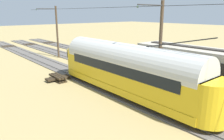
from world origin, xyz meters
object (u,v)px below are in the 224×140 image
object	(u,v)px
catenary_pole_foreground	(57,31)
flatcar_adjacent	(191,69)
switch_stand	(97,48)
boxcar_far_siding	(218,74)
spare_tie_stack	(58,78)
vintage_streetcar	(126,68)
catenary_pole_mid_near	(160,46)

from	to	relation	value
catenary_pole_foreground	flatcar_adjacent	bearing A→B (deg)	107.90
flatcar_adjacent	switch_stand	bearing A→B (deg)	-93.89
flatcar_adjacent	catenary_pole_foreground	xyz separation A→B (m)	(6.07, -18.80, 3.15)
catenary_pole_foreground	boxcar_far_siding	bearing A→B (deg)	93.97
spare_tie_stack	boxcar_far_siding	bearing A→B (deg)	118.91
vintage_streetcar	catenary_pole_foreground	world-z (taller)	catenary_pole_foreground
catenary_pole_foreground	switch_stand	xyz separation A→B (m)	(-7.34, 0.16, -3.30)
switch_stand	spare_tie_stack	size ratio (longest dim) A/B	0.51
flatcar_adjacent	catenary_pole_mid_near	size ratio (longest dim) A/B	1.49
flatcar_adjacent	boxcar_far_siding	world-z (taller)	boxcar_far_siding
catenary_pole_mid_near	boxcar_far_siding	bearing A→B (deg)	110.56
vintage_streetcar	spare_tie_stack	size ratio (longest dim) A/B	6.96
flatcar_adjacent	spare_tie_stack	world-z (taller)	flatcar_adjacent
vintage_streetcar	catenary_pole_foreground	bearing A→B (deg)	-98.82
catenary_pole_foreground	switch_stand	distance (m)	8.05
catenary_pole_mid_near	vintage_streetcar	bearing A→B (deg)	-22.34
vintage_streetcar	switch_stand	distance (m)	20.62
vintage_streetcar	catenary_pole_foreground	xyz separation A→B (m)	(-2.80, -18.04, 1.75)
catenary_pole_foreground	switch_stand	size ratio (longest dim) A/B	6.20
vintage_streetcar	flatcar_adjacent	bearing A→B (deg)	175.13
boxcar_far_siding	flatcar_adjacent	bearing A→B (deg)	-133.08
vintage_streetcar	catenary_pole_foreground	distance (m)	18.34
vintage_streetcar	catenary_pole_mid_near	size ratio (longest dim) A/B	2.18
catenary_pole_mid_near	spare_tie_stack	distance (m)	10.66
flatcar_adjacent	catenary_pole_mid_near	distance (m)	6.85
flatcar_adjacent	catenary_pole_mid_near	xyz separation A→B (m)	(6.07, 0.39, 3.15)
switch_stand	boxcar_far_siding	bearing A→B (deg)	76.29
switch_stand	spare_tie_stack	bearing A→B (deg)	39.85
boxcar_far_siding	catenary_pole_mid_near	size ratio (longest dim) A/B	1.85
vintage_streetcar	flatcar_adjacent	size ratio (longest dim) A/B	1.47
flatcar_adjacent	catenary_pole_mid_near	bearing A→B (deg)	3.72
catenary_pole_mid_near	switch_stand	xyz separation A→B (m)	(-7.34, -19.03, -3.30)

